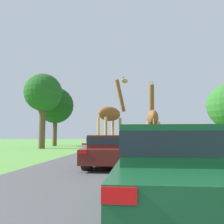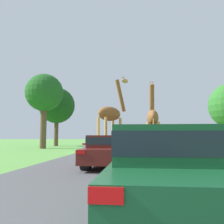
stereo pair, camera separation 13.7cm
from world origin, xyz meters
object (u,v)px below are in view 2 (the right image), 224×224
giraffe_near_road (111,116)px  tree_centre_back (57,106)px  car_queue_right (99,144)px  car_queue_left (126,141)px  giraffe_companion (153,119)px  car_far_ahead (110,150)px  tree_far_right (44,94)px  car_lead_maroon (164,168)px

giraffe_near_road → tree_centre_back: bearing=159.1°
car_queue_right → car_queue_left: car_queue_left is taller
giraffe_companion → car_queue_left: (-2.16, 10.54, -1.52)m
giraffe_companion → car_far_ahead: size_ratio=1.14×
car_far_ahead → car_queue_right: bearing=102.4°
car_queue_left → tree_far_right: 9.75m
giraffe_companion → car_far_ahead: bearing=-119.1°
giraffe_companion → tree_centre_back: bearing=128.0°
car_far_ahead → car_queue_left: bearing=90.2°
tree_centre_back → giraffe_companion: bearing=-53.4°
tree_far_right → giraffe_near_road: bearing=-48.7°
giraffe_near_road → tree_centre_back: (-8.67, 14.83, 2.59)m
car_far_ahead → tree_far_right: bearing=123.1°
car_lead_maroon → tree_far_right: tree_far_right is taller
car_queue_right → car_queue_left: bearing=68.9°
giraffe_near_road → car_lead_maroon: bearing=-39.4°
car_queue_left → tree_far_right: (-8.33, -1.22, 4.91)m
giraffe_near_road → car_lead_maroon: size_ratio=1.26×
car_lead_maroon → tree_centre_back: tree_centre_back is taller
giraffe_near_road → car_lead_maroon: 10.35m
car_lead_maroon → tree_centre_back: (-10.77, 24.81, 4.32)m
car_lead_maroon → car_far_ahead: (-1.70, 6.21, -0.07)m
giraffe_companion → car_far_ahead: giraffe_companion is taller
giraffe_companion → tree_centre_back: tree_centre_back is taller
giraffe_near_road → giraffe_companion: giraffe_near_road is taller
car_queue_right → tree_far_right: 8.96m
car_queue_left → tree_far_right: tree_far_right is taller
giraffe_near_road → tree_far_right: tree_far_right is taller
car_lead_maroon → tree_centre_back: size_ratio=0.56×
car_far_ahead → tree_far_right: size_ratio=0.55×
tree_centre_back → tree_far_right: size_ratio=0.97×
giraffe_near_road → car_far_ahead: (0.39, -3.78, -1.80)m
car_queue_right → car_lead_maroon: bearing=-76.4°
giraffe_companion → tree_far_right: (-10.49, 9.32, 3.38)m
giraffe_near_road → car_far_ahead: size_ratio=1.22×
giraffe_near_road → tree_centre_back: 17.37m
car_queue_right → car_far_ahead: car_far_ahead is taller
tree_centre_back → tree_far_right: (0.67, -5.73, 0.54)m
giraffe_near_road → car_far_ahead: giraffe_near_road is taller
car_queue_right → tree_centre_back: 12.68m
car_queue_left → tree_far_right: bearing=-171.7°
car_queue_right → tree_far_right: size_ratio=0.58×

